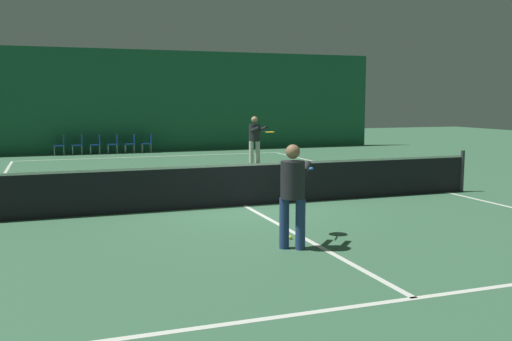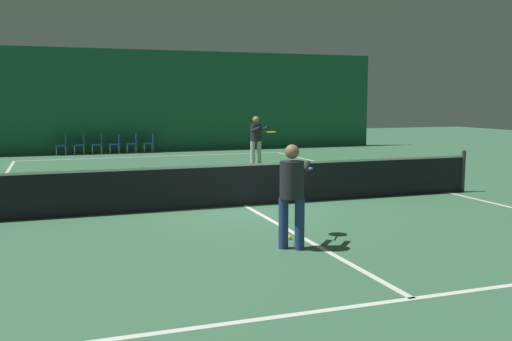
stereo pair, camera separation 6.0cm
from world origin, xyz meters
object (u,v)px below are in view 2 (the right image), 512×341
at_px(tennis_net, 245,183).
at_px(courtside_chair_4, 133,142).
at_px(courtside_chair_0, 63,144).
at_px(player_near, 292,188).
at_px(player_far, 256,137).
at_px(tennis_ball, 290,237).
at_px(courtside_chair_2, 98,143).
at_px(courtside_chair_3, 116,143).
at_px(courtside_chair_5, 150,142).
at_px(courtside_chair_1, 81,143).

distance_m(tennis_net, courtside_chair_4, 13.86).
height_order(courtside_chair_0, courtside_chair_4, same).
bearing_deg(player_near, courtside_chair_0, 45.12).
bearing_deg(tennis_net, player_far, 68.64).
bearing_deg(tennis_ball, player_far, 73.39).
height_order(courtside_chair_2, courtside_chair_3, same).
height_order(courtside_chair_5, tennis_ball, courtside_chair_5).
bearing_deg(tennis_net, courtside_chair_4, 92.84).
relative_size(courtside_chair_0, courtside_chair_4, 1.00).
xyz_separation_m(player_far, courtside_chair_5, (-2.91, 6.24, -0.54)).
xyz_separation_m(player_near, courtside_chair_0, (-3.21, 17.61, -0.49)).
xyz_separation_m(courtside_chair_4, tennis_ball, (0.43, -17.05, -0.45)).
bearing_deg(player_far, courtside_chair_5, -167.49).
bearing_deg(courtside_chair_4, courtside_chair_1, -90.00).
height_order(player_far, courtside_chair_2, player_far).
bearing_deg(player_near, tennis_ball, 15.13).
height_order(courtside_chair_4, tennis_ball, courtside_chair_4).
bearing_deg(courtside_chair_2, tennis_net, 8.93).
distance_m(courtside_chair_2, courtside_chair_5, 2.23).
xyz_separation_m(courtside_chair_0, tennis_ball, (3.41, -17.05, -0.45)).
distance_m(player_near, courtside_chair_4, 17.62).
relative_size(tennis_net, player_near, 7.18).
bearing_deg(courtside_chair_0, courtside_chair_4, 90.00).
bearing_deg(player_near, courtside_chair_1, 42.76).
bearing_deg(tennis_ball, courtside_chair_1, 98.89).
relative_size(courtside_chair_1, courtside_chair_4, 1.00).
xyz_separation_m(player_near, courtside_chair_2, (-1.72, 17.61, -0.49)).
distance_m(player_near, courtside_chair_2, 17.70).
distance_m(courtside_chair_0, courtside_chair_5, 3.72).
distance_m(courtside_chair_1, courtside_chair_3, 1.49).
bearing_deg(player_far, courtside_chair_1, -149.16).
xyz_separation_m(tennis_net, player_far, (2.97, 7.60, 0.52)).
height_order(courtside_chair_4, courtside_chair_5, same).
height_order(player_near, tennis_ball, player_near).
relative_size(player_near, courtside_chair_3, 1.99).
bearing_deg(courtside_chair_4, courtside_chair_2, -90.00).
height_order(courtside_chair_2, courtside_chair_5, same).
relative_size(player_far, courtside_chair_2, 2.10).
height_order(courtside_chair_0, courtside_chair_1, same).
relative_size(tennis_net, tennis_ball, 181.82).
xyz_separation_m(player_near, player_far, (3.42, 11.37, 0.05)).
distance_m(courtside_chair_5, tennis_ball, 17.06).
bearing_deg(courtside_chair_4, tennis_net, 2.84).
height_order(tennis_net, courtside_chair_1, tennis_net).
bearing_deg(courtside_chair_5, player_far, 25.04).
xyz_separation_m(player_far, courtside_chair_3, (-4.40, 6.24, -0.54)).
relative_size(courtside_chair_1, courtside_chair_2, 1.00).
relative_size(courtside_chair_0, courtside_chair_2, 1.00).
relative_size(tennis_net, courtside_chair_1, 14.29).
xyz_separation_m(courtside_chair_1, courtside_chair_3, (1.49, 0.00, 0.00)).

